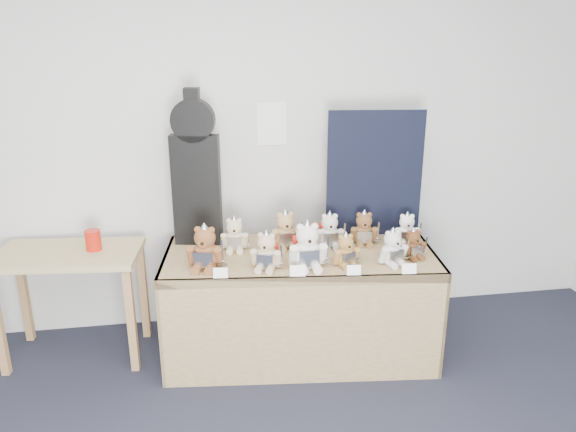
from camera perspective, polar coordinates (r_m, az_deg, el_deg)
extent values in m
plane|color=silver|center=(4.00, -7.62, 7.19)|extent=(6.00, 0.00, 6.00)
cube|color=white|center=(4.00, -1.66, 9.33)|extent=(0.21, 0.00, 0.30)
cube|color=olive|center=(3.67, 1.25, -4.25)|extent=(1.84, 0.93, 0.06)
cube|color=olive|center=(3.51, 1.65, -11.63)|extent=(1.76, 0.22, 0.74)
cube|color=olive|center=(3.86, -11.98, -9.04)|extent=(0.10, 0.73, 0.74)
cube|color=olive|center=(3.97, 14.01, -8.35)|extent=(0.10, 0.73, 0.74)
cube|color=#9C8754|center=(3.91, -21.45, -3.67)|extent=(0.95, 0.59, 0.04)
cube|color=#A47747|center=(4.38, -25.24, -7.20)|extent=(0.05, 0.05, 0.72)
cube|color=#A47747|center=(3.77, -15.62, -10.21)|extent=(0.05, 0.05, 0.72)
cube|color=#A47747|center=(4.14, -14.46, -7.38)|extent=(0.05, 0.05, 0.72)
cube|color=black|center=(3.77, -9.25, 2.58)|extent=(0.33, 0.15, 0.74)
cylinder|color=black|center=(3.67, -9.63, 9.56)|extent=(0.29, 0.14, 0.28)
cube|color=black|center=(3.65, -9.73, 11.29)|extent=(0.11, 0.10, 0.19)
cube|color=black|center=(3.90, 8.79, 4.20)|extent=(0.66, 0.09, 0.88)
cylinder|color=red|center=(3.85, -19.18, -2.34)|extent=(0.10, 0.10, 0.13)
ellipsoid|color=brown|center=(3.46, -8.36, -4.04)|extent=(0.21, 0.19, 0.18)
sphere|color=brown|center=(3.42, -8.45, -2.20)|extent=(0.13, 0.13, 0.13)
cylinder|color=brown|center=(3.37, -8.65, -2.69)|extent=(0.06, 0.04, 0.05)
sphere|color=black|center=(3.35, -8.73, -2.81)|extent=(0.02, 0.02, 0.02)
sphere|color=brown|center=(3.41, -9.18, -1.38)|extent=(0.04, 0.04, 0.04)
sphere|color=brown|center=(3.39, -7.79, -1.42)|extent=(0.04, 0.04, 0.04)
cylinder|color=brown|center=(3.46, -9.81, -3.98)|extent=(0.07, 0.11, 0.13)
cylinder|color=brown|center=(3.42, -7.06, -4.11)|extent=(0.07, 0.11, 0.13)
cylinder|color=brown|center=(3.44, -9.20, -5.19)|extent=(0.08, 0.13, 0.05)
cylinder|color=brown|center=(3.42, -7.89, -5.25)|extent=(0.08, 0.13, 0.05)
cube|color=silver|center=(3.40, -8.62, -4.42)|extent=(0.12, 0.05, 0.10)
cone|color=silver|center=(3.40, -8.49, -1.33)|extent=(0.11, 0.11, 0.08)
cube|color=silver|center=(3.39, -6.68, -3.80)|extent=(0.02, 0.05, 0.19)
cube|color=silver|center=(3.42, -6.64, -4.90)|extent=(0.05, 0.02, 0.01)
ellipsoid|color=tan|center=(3.43, -2.18, -4.29)|extent=(0.19, 0.17, 0.15)
sphere|color=tan|center=(3.39, -2.20, -2.69)|extent=(0.11, 0.11, 0.11)
cylinder|color=tan|center=(3.35, -2.35, -3.12)|extent=(0.05, 0.04, 0.05)
sphere|color=black|center=(3.33, -2.41, -3.23)|extent=(0.02, 0.02, 0.02)
sphere|color=tan|center=(3.38, -2.81, -1.96)|extent=(0.04, 0.04, 0.04)
sphere|color=tan|center=(3.37, -1.60, -2.03)|extent=(0.04, 0.04, 0.04)
cylinder|color=tan|center=(3.42, -3.44, -4.21)|extent=(0.07, 0.09, 0.12)
cylinder|color=tan|center=(3.39, -1.03, -4.37)|extent=(0.07, 0.09, 0.12)
cylinder|color=tan|center=(3.40, -2.91, -5.27)|extent=(0.08, 0.11, 0.05)
cylinder|color=tan|center=(3.39, -1.77, -5.35)|extent=(0.08, 0.11, 0.05)
cube|color=silver|center=(3.37, -2.37, -4.62)|extent=(0.10, 0.05, 0.08)
cone|color=silver|center=(3.37, -2.21, -1.94)|extent=(0.10, 0.10, 0.07)
cube|color=silver|center=(3.37, -0.68, -4.11)|extent=(0.02, 0.04, 0.16)
cube|color=silver|center=(3.39, -0.68, -5.06)|extent=(0.05, 0.02, 0.01)
cube|color=#B62114|center=(3.47, -2.00, -3.74)|extent=(0.13, 0.07, 0.14)
ellipsoid|color=silver|center=(3.44, 1.95, -3.92)|extent=(0.19, 0.16, 0.19)
sphere|color=silver|center=(3.39, 1.97, -1.96)|extent=(0.14, 0.14, 0.14)
cylinder|color=silver|center=(3.34, 2.16, -2.48)|extent=(0.06, 0.03, 0.06)
sphere|color=black|center=(3.32, 2.23, -2.61)|extent=(0.02, 0.02, 0.02)
sphere|color=silver|center=(3.36, 1.23, -1.14)|extent=(0.04, 0.04, 0.04)
sphere|color=silver|center=(3.38, 2.73, -1.06)|extent=(0.04, 0.04, 0.04)
cylinder|color=silver|center=(3.40, 0.54, -4.02)|extent=(0.05, 0.10, 0.14)
cylinder|color=silver|center=(3.43, 3.50, -3.83)|extent=(0.05, 0.10, 0.14)
cylinder|color=silver|center=(3.39, 1.44, -5.23)|extent=(0.06, 0.12, 0.06)
cylinder|color=silver|center=(3.41, 2.85, -5.14)|extent=(0.06, 0.12, 0.06)
cube|color=silver|center=(3.37, 2.19, -4.33)|extent=(0.12, 0.02, 0.10)
cone|color=silver|center=(3.37, 1.98, -1.02)|extent=(0.12, 0.12, 0.09)
cube|color=silver|center=(3.41, 4.03, -3.45)|extent=(0.02, 0.05, 0.20)
cube|color=silver|center=(3.44, 4.00, -4.62)|extent=(0.06, 0.01, 0.01)
cube|color=#B62114|center=(3.50, 1.73, -3.27)|extent=(0.15, 0.04, 0.17)
ellipsoid|color=olive|center=(3.49, 5.83, -4.07)|extent=(0.15, 0.14, 0.13)
sphere|color=olive|center=(3.46, 5.88, -2.71)|extent=(0.10, 0.10, 0.10)
cylinder|color=olive|center=(3.42, 6.17, -3.06)|extent=(0.04, 0.03, 0.04)
sphere|color=black|center=(3.41, 6.27, -3.15)|extent=(0.02, 0.02, 0.02)
sphere|color=olive|center=(3.43, 5.41, -2.18)|extent=(0.03, 0.03, 0.03)
sphere|color=olive|center=(3.46, 6.38, -2.05)|extent=(0.03, 0.03, 0.03)
cylinder|color=olive|center=(3.45, 4.99, -4.22)|extent=(0.05, 0.08, 0.10)
cylinder|color=olive|center=(3.50, 6.90, -3.93)|extent=(0.05, 0.08, 0.10)
cylinder|color=olive|center=(3.45, 5.68, -5.01)|extent=(0.05, 0.09, 0.04)
cylinder|color=olive|center=(3.48, 6.59, -4.87)|extent=(0.05, 0.09, 0.04)
cube|color=silver|center=(3.45, 6.20, -4.34)|extent=(0.09, 0.03, 0.07)
cone|color=silver|center=(3.44, 5.90, -2.06)|extent=(0.08, 0.08, 0.06)
cube|color=silver|center=(3.49, 7.28, -3.64)|extent=(0.02, 0.03, 0.14)
cube|color=silver|center=(3.51, 7.24, -4.45)|extent=(0.04, 0.01, 0.01)
ellipsoid|color=silver|center=(3.55, 10.48, -3.80)|extent=(0.17, 0.15, 0.15)
sphere|color=silver|center=(3.51, 10.57, -2.33)|extent=(0.11, 0.11, 0.11)
cylinder|color=silver|center=(3.48, 10.97, -2.70)|extent=(0.05, 0.03, 0.05)
sphere|color=black|center=(3.47, 11.11, -2.79)|extent=(0.02, 0.02, 0.02)
sphere|color=silver|center=(3.48, 10.13, -1.77)|extent=(0.03, 0.03, 0.03)
sphere|color=silver|center=(3.52, 11.09, -1.61)|extent=(0.03, 0.03, 0.03)
cylinder|color=silver|center=(3.50, 9.68, -3.98)|extent=(0.06, 0.09, 0.11)
cylinder|color=silver|center=(3.57, 11.59, -3.62)|extent=(0.06, 0.09, 0.11)
cylinder|color=silver|center=(3.51, 10.43, -4.81)|extent=(0.06, 0.10, 0.04)
cylinder|color=silver|center=(3.54, 11.33, -4.63)|extent=(0.06, 0.10, 0.04)
cube|color=silver|center=(3.50, 10.98, -4.08)|extent=(0.10, 0.04, 0.08)
cone|color=silver|center=(3.50, 10.62, -1.63)|extent=(0.09, 0.09, 0.07)
cube|color=silver|center=(3.56, 12.01, -3.30)|extent=(0.02, 0.04, 0.15)
cube|color=silver|center=(3.59, 11.94, -4.17)|extent=(0.04, 0.02, 0.01)
ellipsoid|color=brown|center=(3.67, 12.50, -3.35)|extent=(0.14, 0.13, 0.13)
sphere|color=brown|center=(3.64, 12.60, -2.12)|extent=(0.09, 0.09, 0.09)
cylinder|color=brown|center=(3.61, 12.92, -2.43)|extent=(0.04, 0.03, 0.04)
sphere|color=black|center=(3.60, 13.04, -2.50)|extent=(0.01, 0.01, 0.01)
sphere|color=brown|center=(3.61, 12.24, -1.65)|extent=(0.03, 0.03, 0.03)
sphere|color=brown|center=(3.64, 13.04, -1.53)|extent=(0.03, 0.03, 0.03)
cylinder|color=brown|center=(3.62, 11.84, -3.48)|extent=(0.05, 0.07, 0.09)
cylinder|color=brown|center=(3.68, 13.43, -3.21)|extent=(0.05, 0.07, 0.09)
cylinder|color=brown|center=(3.63, 12.46, -4.18)|extent=(0.05, 0.09, 0.04)
cylinder|color=brown|center=(3.66, 13.21, -4.05)|extent=(0.05, 0.09, 0.04)
cube|color=silver|center=(3.63, 12.92, -3.58)|extent=(0.08, 0.03, 0.07)
cone|color=silver|center=(3.62, 12.64, -1.54)|extent=(0.08, 0.08, 0.06)
cube|color=silver|center=(3.68, 13.78, -2.95)|extent=(0.02, 0.03, 0.13)
cube|color=silver|center=(3.70, 13.72, -3.67)|extent=(0.04, 0.01, 0.01)
ellipsoid|color=beige|center=(3.72, -5.43, -2.50)|extent=(0.16, 0.14, 0.15)
sphere|color=beige|center=(3.68, -5.47, -1.09)|extent=(0.11, 0.11, 0.11)
cylinder|color=beige|center=(3.64, -5.49, -1.45)|extent=(0.05, 0.03, 0.04)
sphere|color=black|center=(3.63, -5.49, -1.54)|extent=(0.02, 0.02, 0.02)
sphere|color=beige|center=(3.67, -6.04, -0.49)|extent=(0.03, 0.03, 0.03)
sphere|color=beige|center=(3.67, -4.95, -0.46)|extent=(0.03, 0.03, 0.03)
cylinder|color=beige|center=(3.70, -6.51, -2.52)|extent=(0.05, 0.08, 0.11)
cylinder|color=beige|center=(3.70, -4.36, -2.48)|extent=(0.05, 0.08, 0.11)
cylinder|color=beige|center=(3.69, -5.94, -3.40)|extent=(0.05, 0.10, 0.04)
cylinder|color=beige|center=(3.69, -4.91, -3.38)|extent=(0.05, 0.10, 0.04)
cube|color=silver|center=(3.66, -5.45, -2.77)|extent=(0.10, 0.02, 0.08)
cone|color=silver|center=(3.67, -5.50, -0.42)|extent=(0.09, 0.09, 0.07)
cube|color=silver|center=(3.68, -4.03, -2.21)|extent=(0.02, 0.04, 0.15)
cube|color=silver|center=(3.70, -4.01, -3.06)|extent=(0.04, 0.01, 0.01)
ellipsoid|color=tan|center=(3.75, -0.27, -2.13)|extent=(0.16, 0.14, 0.16)
sphere|color=tan|center=(3.71, -0.27, -0.57)|extent=(0.12, 0.12, 0.12)
cylinder|color=tan|center=(3.67, -0.13, -0.96)|extent=(0.05, 0.03, 0.05)
sphere|color=black|center=(3.65, -0.08, -1.05)|extent=(0.02, 0.02, 0.02)
sphere|color=tan|center=(3.69, -0.86, 0.07)|extent=(0.04, 0.04, 0.04)
sphere|color=tan|center=(3.70, 0.32, 0.14)|extent=(0.04, 0.04, 0.04)
cylinder|color=tan|center=(3.71, -1.38, -2.20)|extent=(0.05, 0.09, 0.12)
cylinder|color=tan|center=(3.74, 0.95, -2.05)|extent=(0.05, 0.09, 0.12)
cylinder|color=tan|center=(3.71, -0.66, -3.15)|extent=(0.05, 0.11, 0.05)
cylinder|color=tan|center=(3.72, 0.44, -3.07)|extent=(0.05, 0.11, 0.05)
cube|color=silver|center=(3.69, -0.09, -2.42)|extent=(0.11, 0.02, 0.09)
cone|color=silver|center=(3.69, -0.27, 0.17)|extent=(0.10, 0.10, 0.08)
cube|color=silver|center=(3.72, 1.36, -1.74)|extent=(0.01, 0.04, 0.17)
cube|color=silver|center=(3.75, 1.35, -2.67)|extent=(0.05, 0.01, 0.01)
ellipsoid|color=silver|center=(3.77, 4.22, -2.11)|extent=(0.16, 0.14, 0.15)
sphere|color=silver|center=(3.74, 4.25, -0.66)|extent=(0.11, 0.11, 0.11)
cylinder|color=silver|center=(3.70, 4.36, -1.02)|extent=(0.05, 0.03, 0.05)
sphere|color=black|center=(3.68, 4.41, -1.11)|extent=(0.02, 0.02, 0.02)
sphere|color=silver|center=(3.72, 3.72, -0.05)|extent=(0.04, 0.04, 0.04)
sphere|color=silver|center=(3.73, 4.82, -0.01)|extent=(0.04, 0.04, 0.04)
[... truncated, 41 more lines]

